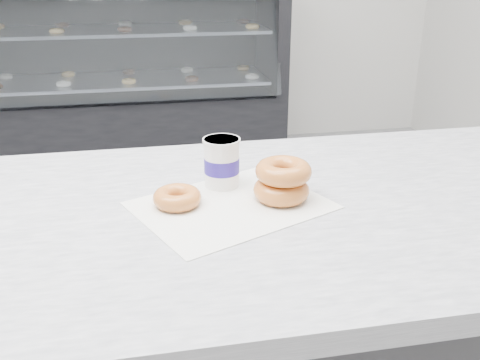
# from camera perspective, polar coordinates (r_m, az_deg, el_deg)

# --- Properties ---
(display_case) EXTENTS (2.40, 0.74, 1.25)m
(display_case) POSITION_cam_1_polar(r_m,az_deg,el_deg) (3.72, -14.73, 8.87)
(display_case) COLOR black
(display_case) RESTS_ON ground
(wax_paper) EXTENTS (0.42, 0.38, 0.00)m
(wax_paper) POSITION_cam_1_polar(r_m,az_deg,el_deg) (1.01, -0.96, -2.72)
(wax_paper) COLOR silver
(wax_paper) RESTS_ON counter
(donut_single) EXTENTS (0.11, 0.11, 0.03)m
(donut_single) POSITION_cam_1_polar(r_m,az_deg,el_deg) (1.01, -6.72, -1.86)
(donut_single) COLOR orange
(donut_single) RESTS_ON wax_paper
(donut_stack) EXTENTS (0.15, 0.15, 0.08)m
(donut_stack) POSITION_cam_1_polar(r_m,az_deg,el_deg) (1.03, 4.54, -0.07)
(donut_stack) COLOR orange
(donut_stack) RESTS_ON wax_paper
(coffee_cup) EXTENTS (0.09, 0.09, 0.10)m
(coffee_cup) POSITION_cam_1_polar(r_m,az_deg,el_deg) (1.08, -1.96, 1.91)
(coffee_cup) COLOR white
(coffee_cup) RESTS_ON counter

